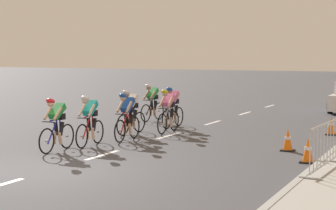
{
  "coord_description": "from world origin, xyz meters",
  "views": [
    {
      "loc": [
        8.26,
        -10.29,
        2.74
      ],
      "look_at": [
        0.27,
        5.67,
        1.1
      ],
      "focal_mm": 59.34,
      "sensor_mm": 36.0,
      "label": 1
    }
  ],
  "objects_px": {
    "cyclist_third": "(127,116)",
    "cyclist_seventh": "(152,102)",
    "crowd_barrier_front": "(324,147)",
    "traffic_cone_mid": "(331,126)",
    "cyclist_lead": "(56,124)",
    "cyclist_sixth": "(173,107)",
    "cyclist_fifth": "(168,110)",
    "cyclist_fourth": "(131,111)",
    "traffic_cone_far": "(288,140)",
    "cyclist_second": "(90,120)",
    "traffic_cone_near": "(308,151)"
  },
  "relations": [
    {
      "from": "cyclist_lead",
      "to": "cyclist_third",
      "type": "xyz_separation_m",
      "value": [
        0.77,
        2.58,
        0.0
      ]
    },
    {
      "from": "cyclist_seventh",
      "to": "cyclist_second",
      "type": "bearing_deg",
      "value": -78.4
    },
    {
      "from": "cyclist_second",
      "to": "crowd_barrier_front",
      "type": "bearing_deg",
      "value": -7.85
    },
    {
      "from": "traffic_cone_mid",
      "to": "cyclist_fifth",
      "type": "bearing_deg",
      "value": -159.39
    },
    {
      "from": "traffic_cone_near",
      "to": "cyclist_third",
      "type": "bearing_deg",
      "value": 169.77
    },
    {
      "from": "cyclist_fourth",
      "to": "cyclist_seventh",
      "type": "height_order",
      "value": "same"
    },
    {
      "from": "cyclist_seventh",
      "to": "traffic_cone_far",
      "type": "distance_m",
      "value": 8.22
    },
    {
      "from": "crowd_barrier_front",
      "to": "traffic_cone_far",
      "type": "relative_size",
      "value": 3.63
    },
    {
      "from": "crowd_barrier_front",
      "to": "cyclist_sixth",
      "type": "bearing_deg",
      "value": 138.74
    },
    {
      "from": "cyclist_fifth",
      "to": "cyclist_fourth",
      "type": "bearing_deg",
      "value": -137.81
    },
    {
      "from": "cyclist_lead",
      "to": "cyclist_fifth",
      "type": "relative_size",
      "value": 1.0
    },
    {
      "from": "traffic_cone_near",
      "to": "traffic_cone_mid",
      "type": "relative_size",
      "value": 1.0
    },
    {
      "from": "cyclist_seventh",
      "to": "crowd_barrier_front",
      "type": "relative_size",
      "value": 0.74
    },
    {
      "from": "traffic_cone_mid",
      "to": "cyclist_second",
      "type": "bearing_deg",
      "value": -137.24
    },
    {
      "from": "cyclist_sixth",
      "to": "cyclist_seventh",
      "type": "bearing_deg",
      "value": 138.36
    },
    {
      "from": "cyclist_fourth",
      "to": "cyclist_seventh",
      "type": "xyz_separation_m",
      "value": [
        -1.14,
        3.66,
        0.0
      ]
    },
    {
      "from": "cyclist_third",
      "to": "cyclist_sixth",
      "type": "distance_m",
      "value": 3.5
    },
    {
      "from": "cyclist_fifth",
      "to": "cyclist_seventh",
      "type": "bearing_deg",
      "value": 127.43
    },
    {
      "from": "cyclist_lead",
      "to": "cyclist_fourth",
      "type": "distance_m",
      "value": 3.9
    },
    {
      "from": "cyclist_third",
      "to": "cyclist_seventh",
      "type": "relative_size",
      "value": 1.0
    },
    {
      "from": "cyclist_lead",
      "to": "cyclist_second",
      "type": "xyz_separation_m",
      "value": [
        0.31,
        1.18,
        0.0
      ]
    },
    {
      "from": "cyclist_lead",
      "to": "traffic_cone_far",
      "type": "height_order",
      "value": "cyclist_lead"
    },
    {
      "from": "cyclist_fifth",
      "to": "traffic_cone_mid",
      "type": "relative_size",
      "value": 2.69
    },
    {
      "from": "cyclist_fourth",
      "to": "cyclist_fifth",
      "type": "relative_size",
      "value": 1.0
    },
    {
      "from": "cyclist_lead",
      "to": "crowd_barrier_front",
      "type": "bearing_deg",
      "value": 1.63
    },
    {
      "from": "cyclist_fifth",
      "to": "cyclist_third",
      "type": "bearing_deg",
      "value": -99.08
    },
    {
      "from": "cyclist_sixth",
      "to": "traffic_cone_near",
      "type": "xyz_separation_m",
      "value": [
        6.04,
        -4.57,
        -0.48
      ]
    },
    {
      "from": "crowd_barrier_front",
      "to": "traffic_cone_mid",
      "type": "xyz_separation_m",
      "value": [
        -1.02,
        6.54,
        -0.34
      ]
    },
    {
      "from": "cyclist_second",
      "to": "cyclist_sixth",
      "type": "height_order",
      "value": "same"
    },
    {
      "from": "cyclist_seventh",
      "to": "crowd_barrier_front",
      "type": "bearing_deg",
      "value": -41.34
    },
    {
      "from": "cyclist_second",
      "to": "traffic_cone_mid",
      "type": "height_order",
      "value": "cyclist_second"
    },
    {
      "from": "cyclist_lead",
      "to": "cyclist_seventh",
      "type": "relative_size",
      "value": 1.0
    },
    {
      "from": "cyclist_fifth",
      "to": "cyclist_seventh",
      "type": "relative_size",
      "value": 1.0
    },
    {
      "from": "cyclist_seventh",
      "to": "traffic_cone_near",
      "type": "xyz_separation_m",
      "value": [
        7.71,
        -6.05,
        -0.48
      ]
    },
    {
      "from": "cyclist_sixth",
      "to": "traffic_cone_far",
      "type": "distance_m",
      "value": 6.02
    },
    {
      "from": "traffic_cone_far",
      "to": "cyclist_fifth",
      "type": "bearing_deg",
      "value": 159.06
    },
    {
      "from": "traffic_cone_near",
      "to": "cyclist_second",
      "type": "bearing_deg",
      "value": -177.05
    },
    {
      "from": "cyclist_second",
      "to": "cyclist_seventh",
      "type": "bearing_deg",
      "value": 101.6
    },
    {
      "from": "cyclist_third",
      "to": "traffic_cone_far",
      "type": "xyz_separation_m",
      "value": [
        5.05,
        0.41,
        -0.48
      ]
    },
    {
      "from": "cyclist_lead",
      "to": "crowd_barrier_front",
      "type": "distance_m",
      "value": 7.36
    },
    {
      "from": "cyclist_lead",
      "to": "traffic_cone_near",
      "type": "bearing_deg",
      "value": 12.68
    },
    {
      "from": "cyclist_fifth",
      "to": "traffic_cone_far",
      "type": "height_order",
      "value": "cyclist_fifth"
    },
    {
      "from": "cyclist_lead",
      "to": "cyclist_sixth",
      "type": "distance_m",
      "value": 6.11
    },
    {
      "from": "cyclist_second",
      "to": "traffic_cone_far",
      "type": "relative_size",
      "value": 2.69
    },
    {
      "from": "cyclist_seventh",
      "to": "crowd_barrier_front",
      "type": "height_order",
      "value": "cyclist_seventh"
    },
    {
      "from": "traffic_cone_mid",
      "to": "cyclist_third",
      "type": "bearing_deg",
      "value": -143.17
    },
    {
      "from": "crowd_barrier_front",
      "to": "traffic_cone_mid",
      "type": "relative_size",
      "value": 3.63
    },
    {
      "from": "cyclist_second",
      "to": "crowd_barrier_front",
      "type": "relative_size",
      "value": 0.74
    },
    {
      "from": "cyclist_third",
      "to": "traffic_cone_near",
      "type": "relative_size",
      "value": 2.69
    },
    {
      "from": "cyclist_third",
      "to": "traffic_cone_mid",
      "type": "distance_m",
      "value": 6.97
    }
  ]
}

